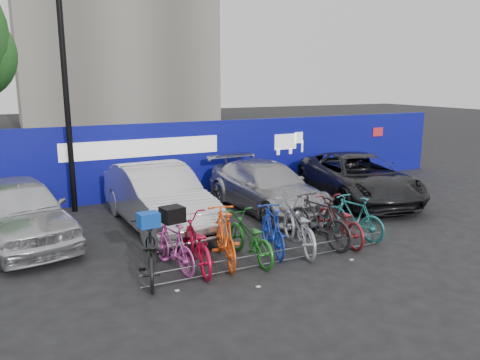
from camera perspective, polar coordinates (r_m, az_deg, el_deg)
ground at (r=10.32m, az=2.50°, el=-9.10°), size 100.00×100.00×0.00m
hoarding at (r=15.38m, az=-8.12°, el=2.53°), size 22.00×0.18×2.40m
lamppost at (r=13.93m, az=-20.42°, el=9.47°), size 0.25×0.50×6.11m
bike_rack at (r=9.78m, az=4.21°, el=-9.35°), size 5.60×0.03×0.30m
car_0 at (r=11.97m, az=-25.35°, el=-3.43°), size 2.71×4.79×1.54m
car_1 at (r=12.25m, az=-9.96°, el=-1.98°), size 1.95×4.89×1.58m
car_2 at (r=13.62m, az=3.25°, el=-0.83°), size 2.20×4.85×1.38m
car_3 at (r=15.22m, az=14.18°, el=0.33°), size 3.48×5.60×1.44m
bike_0 at (r=9.16m, az=-10.92°, el=-8.70°), size 1.14×2.07×1.03m
bike_1 at (r=9.50m, az=-8.14°, el=-7.94°), size 0.76×1.71×0.99m
bike_2 at (r=9.51m, az=-5.41°, el=-7.63°), size 0.91×2.08×1.06m
bike_3 at (r=9.69m, az=-1.87°, el=-6.83°), size 0.96×2.03×1.18m
bike_4 at (r=9.88m, az=1.17°, el=-7.01°), size 0.70×1.91×1.00m
bike_5 at (r=10.29m, az=3.97°, el=-6.07°), size 0.90×1.83×1.06m
bike_6 at (r=10.52m, az=7.10°, el=-5.62°), size 1.20×2.20×1.10m
bike_7 at (r=10.86m, az=9.58°, el=-4.83°), size 0.87×2.06×1.20m
bike_8 at (r=11.19m, az=12.02°, el=-4.88°), size 0.87×2.01×1.03m
bike_9 at (r=11.57m, az=13.77°, el=-4.36°), size 0.85×1.80×1.04m
cargo_crate at (r=8.95m, az=-11.09°, el=-4.79°), size 0.41×0.33×0.27m
cargo_topcase at (r=9.30m, az=-8.26°, el=-4.18°), size 0.48×0.45×0.31m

